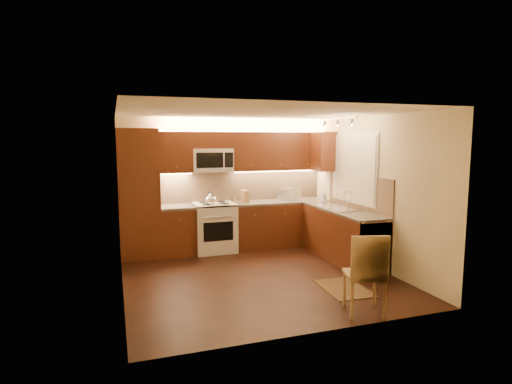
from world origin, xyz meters
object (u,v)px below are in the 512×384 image
object	(u,v)px
sink	(339,204)
toaster_oven	(289,194)
stove	(214,227)
knife_block	(245,196)
microwave	(212,160)
kettle	(211,198)
dining_chair	(365,273)
soap_bottle	(323,196)

from	to	relation	value
sink	toaster_oven	size ratio (longest dim) A/B	2.17
stove	knife_block	xyz separation A→B (m)	(0.62, 0.05, 0.56)
microwave	kettle	world-z (taller)	microwave
knife_block	dining_chair	size ratio (longest dim) A/B	0.24
knife_block	toaster_oven	bearing A→B (deg)	-6.99
stove	toaster_oven	size ratio (longest dim) A/B	2.32
sink	dining_chair	world-z (taller)	sink
stove	dining_chair	world-z (taller)	dining_chair
stove	knife_block	distance (m)	0.84
kettle	dining_chair	size ratio (longest dim) A/B	0.24
sink	dining_chair	bearing A→B (deg)	-112.27
microwave	soap_bottle	distance (m)	2.28
microwave	sink	size ratio (longest dim) A/B	0.88
soap_bottle	microwave	bearing A→B (deg)	160.89
stove	kettle	distance (m)	0.61
sink	knife_block	distance (m)	1.81
stove	dining_chair	xyz separation A→B (m)	(1.08, -3.38, 0.05)
stove	soap_bottle	distance (m)	2.21
kettle	dining_chair	bearing A→B (deg)	-87.58
soap_bottle	stove	bearing A→B (deg)	164.43
toaster_oven	soap_bottle	world-z (taller)	toaster_oven
kettle	knife_block	world-z (taller)	kettle
soap_bottle	kettle	bearing A→B (deg)	169.11
toaster_oven	kettle	bearing A→B (deg)	167.38
soap_bottle	dining_chair	bearing A→B (deg)	-115.33
toaster_oven	soap_bottle	bearing A→B (deg)	-59.17
kettle	soap_bottle	xyz separation A→B (m)	(2.21, -0.17, -0.04)
stove	microwave	distance (m)	1.27
microwave	dining_chair	distance (m)	3.87
stove	microwave	world-z (taller)	microwave
toaster_oven	soap_bottle	xyz separation A→B (m)	(0.56, -0.43, -0.01)
microwave	sink	world-z (taller)	microwave
sink	dining_chair	size ratio (longest dim) A/B	0.85
microwave	dining_chair	bearing A→B (deg)	-72.92
microwave	kettle	xyz separation A→B (m)	(-0.09, -0.30, -0.68)
knife_block	kettle	bearing A→B (deg)	-173.03
microwave	knife_block	world-z (taller)	microwave
dining_chair	kettle	bearing A→B (deg)	127.14
kettle	soap_bottle	bearing A→B (deg)	-22.01
kettle	soap_bottle	size ratio (longest dim) A/B	1.15
dining_chair	sink	bearing A→B (deg)	84.78
knife_block	stove	bearing A→B (deg)	174.65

